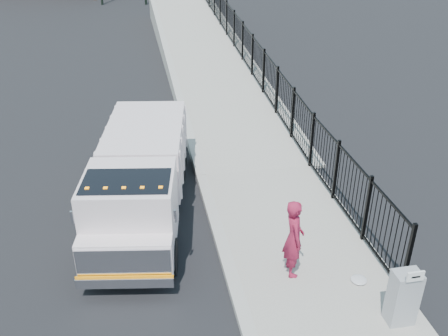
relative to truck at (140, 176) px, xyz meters
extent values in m
plane|color=black|center=(1.88, -2.23, -1.29)|extent=(120.00, 120.00, 0.00)
cube|color=#9E998E|center=(3.80, -4.23, -1.23)|extent=(3.55, 12.00, 0.12)
cube|color=#ADAAA3|center=(1.88, -4.23, -1.21)|extent=(0.30, 12.00, 0.16)
cube|color=#9E998E|center=(4.00, 13.77, -1.29)|extent=(3.95, 24.06, 3.19)
cube|color=black|center=(5.43, 9.77, -0.39)|extent=(0.10, 28.00, 1.80)
cube|color=black|center=(0.05, 0.33, -0.81)|extent=(1.85, 6.07, 0.19)
cube|color=white|center=(-0.28, -1.67, 0.08)|extent=(2.36, 2.25, 1.77)
cube|color=white|center=(-0.46, -2.76, -0.36)|extent=(2.15, 0.95, 0.88)
cube|color=silver|center=(-0.51, -3.08, -0.36)|extent=(2.01, 0.40, 0.75)
cube|color=silver|center=(-0.52, -3.15, -0.81)|extent=(2.12, 0.50, 0.25)
cube|color=orange|center=(-0.52, -3.15, -0.67)|extent=(2.10, 0.39, 0.05)
cube|color=black|center=(-0.31, -1.89, 0.61)|extent=(2.10, 1.45, 0.75)
cube|color=white|center=(0.24, 1.46, 0.08)|extent=(2.69, 4.00, 1.50)
cube|color=silver|center=(-1.51, -2.36, 0.47)|extent=(0.06, 0.06, 0.31)
cube|color=silver|center=(0.67, -2.72, 0.47)|extent=(0.06, 0.06, 0.31)
cube|color=orange|center=(-1.15, -2.06, 0.98)|extent=(0.10, 0.08, 0.05)
cube|color=orange|center=(-0.75, -2.13, 0.98)|extent=(0.10, 0.08, 0.05)
cube|color=orange|center=(-0.36, -2.19, 0.98)|extent=(0.10, 0.08, 0.05)
cube|color=orange|center=(0.03, -2.26, 0.98)|extent=(0.10, 0.08, 0.05)
cube|color=orange|center=(0.42, -2.32, 0.98)|extent=(0.10, 0.08, 0.05)
cylinder|color=black|center=(-1.29, -2.13, -0.85)|extent=(0.42, 0.92, 0.88)
cylinder|color=black|center=(0.54, -2.43, -0.85)|extent=(0.42, 0.92, 0.88)
cylinder|color=black|center=(-0.59, 2.14, -0.85)|extent=(0.42, 0.92, 0.88)
cylinder|color=black|center=(1.24, 1.84, -0.85)|extent=(0.42, 0.92, 0.88)
cylinder|color=black|center=(-0.43, 3.10, -0.85)|extent=(0.42, 0.92, 0.88)
cylinder|color=black|center=(1.40, 2.79, -0.85)|extent=(0.42, 0.92, 0.88)
imported|color=maroon|center=(3.27, -3.09, -0.21)|extent=(0.52, 0.74, 1.92)
cube|color=gray|center=(4.98, -4.97, -0.55)|extent=(0.55, 0.40, 1.25)
cube|color=white|center=(4.98, -5.19, 0.19)|extent=(0.35, 0.04, 0.22)
ellipsoid|color=silver|center=(4.68, -3.71, -1.12)|extent=(0.37, 0.37, 0.09)
camera|label=1|loc=(0.03, -11.68, 6.55)|focal=40.00mm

